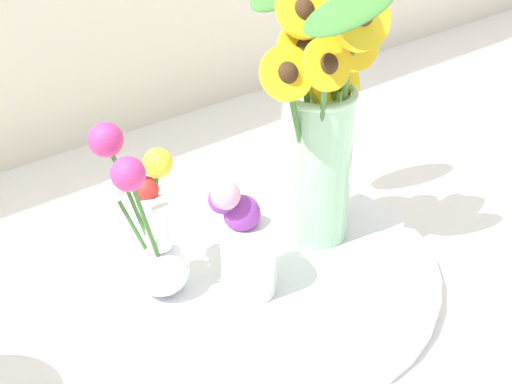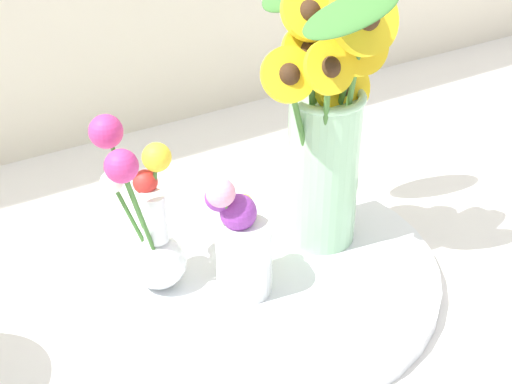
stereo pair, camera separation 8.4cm
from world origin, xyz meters
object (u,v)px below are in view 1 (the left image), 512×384
mason_jar_sunflowers (319,130)px  vase_bulb_right (150,230)px  vase_small_center (245,244)px  serving_tray (256,271)px

mason_jar_sunflowers → vase_bulb_right: mason_jar_sunflowers is taller
mason_jar_sunflowers → vase_small_center: bearing=-166.1°
serving_tray → vase_bulb_right: 0.16m
serving_tray → mason_jar_sunflowers: size_ratio=1.25×
mason_jar_sunflowers → vase_bulb_right: 0.24m
serving_tray → vase_small_center: 0.09m
mason_jar_sunflowers → vase_bulb_right: size_ratio=1.69×
mason_jar_sunflowers → vase_small_center: (-0.14, -0.04, -0.09)m
serving_tray → mason_jar_sunflowers: 0.20m
vase_bulb_right → mason_jar_sunflowers: bearing=-6.6°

